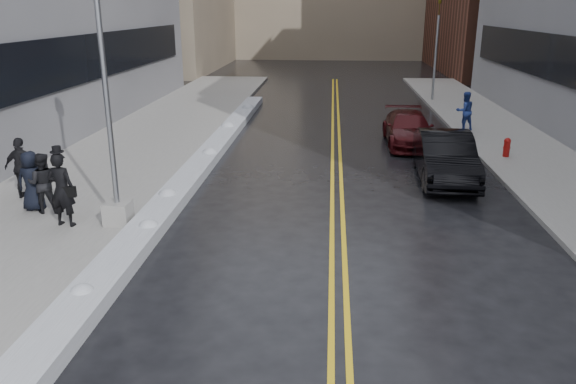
% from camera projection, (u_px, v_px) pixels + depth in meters
% --- Properties ---
extents(ground, '(160.00, 160.00, 0.00)m').
position_uv_depth(ground, '(229.00, 266.00, 12.82)').
color(ground, black).
rests_on(ground, ground).
extents(sidewalk_west, '(5.50, 50.00, 0.15)m').
position_uv_depth(sidewalk_west, '(132.00, 151.00, 22.69)').
color(sidewalk_west, gray).
rests_on(sidewalk_west, ground).
extents(sidewalk_east, '(4.00, 50.00, 0.15)m').
position_uv_depth(sidewalk_east, '(532.00, 159.00, 21.53)').
color(sidewalk_east, gray).
rests_on(sidewalk_east, ground).
extents(lane_line_left, '(0.12, 50.00, 0.01)m').
position_uv_depth(lane_line_left, '(332.00, 157.00, 22.12)').
color(lane_line_left, gold).
rests_on(lane_line_left, ground).
extents(lane_line_right, '(0.12, 50.00, 0.01)m').
position_uv_depth(lane_line_right, '(340.00, 157.00, 22.09)').
color(lane_line_right, gold).
rests_on(lane_line_right, ground).
extents(snow_ridge, '(0.90, 30.00, 0.34)m').
position_uv_depth(snow_ridge, '(201.00, 164.00, 20.52)').
color(snow_ridge, silver).
rests_on(snow_ridge, ground).
extents(lamppost, '(0.65, 0.65, 7.62)m').
position_uv_depth(lamppost, '(110.00, 136.00, 14.16)').
color(lamppost, gray).
rests_on(lamppost, sidewalk_west).
extents(fire_hydrant, '(0.26, 0.26, 0.73)m').
position_uv_depth(fire_hydrant, '(507.00, 146.00, 21.46)').
color(fire_hydrant, maroon).
rests_on(fire_hydrant, sidewalk_east).
extents(traffic_signal, '(0.16, 0.20, 6.00)m').
position_uv_depth(traffic_signal, '(436.00, 46.00, 33.85)').
color(traffic_signal, gray).
rests_on(traffic_signal, sidewalk_east).
extents(pedestrian_fedora, '(0.78, 0.57, 1.98)m').
position_uv_depth(pedestrian_fedora, '(62.00, 189.00, 14.49)').
color(pedestrian_fedora, black).
rests_on(pedestrian_fedora, sidewalk_west).
extents(pedestrian_b, '(0.93, 0.78, 1.70)m').
position_uv_depth(pedestrian_b, '(43.00, 183.00, 15.50)').
color(pedestrian_b, black).
rests_on(pedestrian_b, sidewalk_west).
extents(pedestrian_c, '(0.87, 0.61, 1.71)m').
position_uv_depth(pedestrian_c, '(32.00, 181.00, 15.65)').
color(pedestrian_c, black).
rests_on(pedestrian_c, sidewalk_west).
extents(pedestrian_d, '(1.08, 0.46, 1.84)m').
position_uv_depth(pedestrian_d, '(22.00, 168.00, 16.68)').
color(pedestrian_d, black).
rests_on(pedestrian_d, sidewalk_west).
extents(pedestrian_east, '(1.02, 0.89, 1.77)m').
position_uv_depth(pedestrian_east, '(465.00, 111.00, 25.99)').
color(pedestrian_east, navy).
rests_on(pedestrian_east, sidewalk_east).
extents(car_black, '(1.91, 4.99, 1.62)m').
position_uv_depth(car_black, '(445.00, 157.00, 18.90)').
color(car_black, black).
rests_on(car_black, ground).
extents(car_maroon, '(1.94, 4.74, 1.37)m').
position_uv_depth(car_maroon, '(409.00, 129.00, 23.83)').
color(car_maroon, '#38090B').
rests_on(car_maroon, ground).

